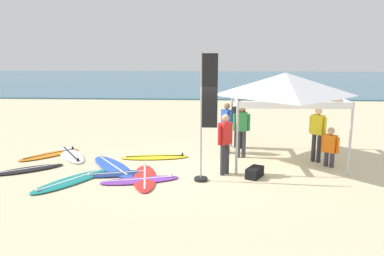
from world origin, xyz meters
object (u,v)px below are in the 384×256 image
surfboard_red (145,177)px  surfboard_purple (140,180)px  surfboard_black (28,169)px  banner_flag (205,123)px  person_green (241,128)px  surfboard_white (71,155)px  person_blue (227,124)px  surfboard_navy (117,174)px  surfboard_blue (113,166)px  surfboard_teal (70,181)px  person_yellow (317,131)px  surfboard_orange (50,155)px  person_red (225,140)px  surfboard_yellow (155,157)px  person_orange (330,145)px  canopy_tent (285,85)px  person_black (238,121)px  gear_bag_near_tent (255,172)px

surfboard_red → surfboard_purple: bearing=-112.2°
surfboard_black → banner_flag: size_ratio=0.56×
person_green → banner_flag: banner_flag is taller
surfboard_white → person_blue: 5.27m
surfboard_navy → surfboard_blue: bearing=114.0°
surfboard_blue → surfboard_red: 1.49m
surfboard_navy → person_green: (3.57, 2.00, 0.95)m
surfboard_teal → person_yellow: person_yellow is taller
person_blue → surfboard_purple: bearing=-128.3°
surfboard_blue → person_green: person_green is taller
surfboard_orange → person_red: person_red is taller
person_green → surfboard_blue: bearing=-161.6°
surfboard_blue → surfboard_black: (-2.37, -0.45, 0.00)m
person_yellow → surfboard_teal: bearing=-161.9°
surfboard_red → person_blue: bearing=50.7°
surfboard_orange → surfboard_yellow: bearing=-1.6°
surfboard_orange → surfboard_white: bearing=3.2°
person_orange → surfboard_blue: bearing=-176.3°
canopy_tent → person_blue: size_ratio=1.87×
person_red → person_green: 1.86m
canopy_tent → person_orange: 2.26m
surfboard_yellow → person_yellow: bearing=-1.5°
surfboard_red → surfboard_black: bearing=171.5°
surfboard_navy → canopy_tent: bearing=20.6°
person_black → gear_bag_near_tent: person_black is taller
person_red → surfboard_yellow: bearing=145.1°
surfboard_teal → surfboard_orange: bearing=122.9°
banner_flag → gear_bag_near_tent: 2.00m
surfboard_yellow → surfboard_black: same height
surfboard_navy → person_yellow: 6.17m
surfboard_purple → person_green: size_ratio=1.27×
surfboard_red → person_red: (2.17, 0.50, 0.95)m
person_green → surfboard_purple: bearing=-138.9°
person_yellow → person_orange: (0.26, -0.51, -0.33)m
surfboard_white → surfboard_yellow: bearing=-2.8°
person_orange → surfboard_purple: bearing=-163.5°
person_green → gear_bag_near_tent: (0.23, -1.99, -0.85)m
surfboard_black → surfboard_white: (0.65, 1.64, -0.00)m
surfboard_white → person_green: bearing=1.0°
person_blue → banner_flag: size_ratio=0.50×
surfboard_purple → surfboard_navy: 0.88m
banner_flag → surfboard_red: bearing=178.1°
surfboard_orange → surfboard_red: (3.55, -2.13, -0.00)m
banner_flag → canopy_tent: bearing=41.9°
gear_bag_near_tent → surfboard_orange: bearing=164.2°
canopy_tent → surfboard_orange: canopy_tent is taller
canopy_tent → surfboard_black: (-7.55, -1.57, -2.35)m
person_orange → person_blue: bearing=154.9°
person_red → person_blue: size_ratio=1.00×
canopy_tent → surfboard_red: (-4.04, -2.10, -2.35)m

